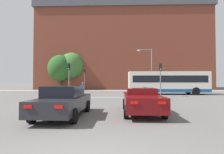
{
  "coord_description": "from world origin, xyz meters",
  "views": [
    {
      "loc": [
        0.6,
        -3.37,
        1.75
      ],
      "look_at": [
        -0.1,
        19.79,
        2.36
      ],
      "focal_mm": 28.0,
      "sensor_mm": 36.0,
      "label": 1
    }
  ],
  "objects": [
    {
      "name": "traffic_light_near_right",
      "position": [
        5.53,
        16.69,
        2.58
      ],
      "size": [
        0.26,
        0.31,
        3.81
      ],
      "color": "slate",
      "rests_on": "ground_plane"
    },
    {
      "name": "bus_crossing_lead",
      "position": [
        7.46,
        20.72,
        1.66
      ],
      "size": [
        10.58,
        2.74,
        3.09
      ],
      "rotation": [
        0.0,
        0.0,
        1.57
      ],
      "color": "silver",
      "rests_on": "ground_plane"
    },
    {
      "name": "traffic_light_far_left",
      "position": [
        -5.63,
        29.47,
        2.75
      ],
      "size": [
        0.26,
        0.31,
        4.09
      ],
      "color": "slate",
      "rests_on": "ground_plane"
    },
    {
      "name": "brick_civic_building",
      "position": [
        1.96,
        41.98,
        10.28
      ],
      "size": [
        39.94,
        16.64,
        26.91
      ],
      "color": "brown",
      "rests_on": "ground_plane"
    },
    {
      "name": "pedestrian_walking_east",
      "position": [
        7.52,
        29.39,
        1.06
      ],
      "size": [
        0.26,
        0.4,
        1.79
      ],
      "rotation": [
        0.0,
        0.0,
        4.7
      ],
      "color": "brown",
      "rests_on": "ground_plane"
    },
    {
      "name": "tree_by_building",
      "position": [
        -11.47,
        33.41,
        4.63
      ],
      "size": [
        5.35,
        5.35,
        7.44
      ],
      "color": "#4C3823",
      "rests_on": "ground_plane"
    },
    {
      "name": "traffic_light_near_left",
      "position": [
        -5.15,
        17.17,
        2.65
      ],
      "size": [
        0.26,
        0.31,
        3.93
      ],
      "color": "slate",
      "rests_on": "ground_plane"
    },
    {
      "name": "stop_line_strip",
      "position": [
        0.0,
        16.12,
        0.0
      ],
      "size": [
        8.02,
        0.3,
        0.01
      ],
      "primitive_type": "cube",
      "color": "silver",
      "rests_on": "ground_plane"
    },
    {
      "name": "car_saloon_left",
      "position": [
        -2.07,
        5.34,
        0.78
      ],
      "size": [
        2.07,
        4.82,
        1.52
      ],
      "rotation": [
        0.0,
        0.0,
        -0.02
      ],
      "color": "#232328",
      "rests_on": "ground_plane"
    },
    {
      "name": "pedestrian_waiting",
      "position": [
        -6.03,
        29.77,
        0.96
      ],
      "size": [
        0.45,
        0.42,
        1.64
      ],
      "rotation": [
        0.0,
        0.0,
        5.59
      ],
      "color": "black",
      "rests_on": "ground_plane"
    },
    {
      "name": "far_pavement",
      "position": [
        0.0,
        30.07,
        0.01
      ],
      "size": [
        68.91,
        2.5,
        0.01
      ],
      "primitive_type": "cube",
      "color": "#A09B91",
      "rests_on": "ground_plane"
    },
    {
      "name": "street_lamp_junction",
      "position": [
        5.38,
        23.08,
        4.16
      ],
      "size": [
        2.27,
        0.36,
        6.72
      ],
      "color": "slate",
      "rests_on": "ground_plane"
    },
    {
      "name": "car_roadster_right",
      "position": [
        1.93,
        6.37,
        0.72
      ],
      "size": [
        2.07,
        4.76,
        1.38
      ],
      "rotation": [
        0.0,
        0.0,
        -0.02
      ],
      "color": "#600C0F",
      "rests_on": "ground_plane"
    },
    {
      "name": "tree_kerbside",
      "position": [
        -9.34,
        34.44,
        5.17
      ],
      "size": [
        5.51,
        5.51,
        8.07
      ],
      "color": "#4C3823",
      "rests_on": "ground_plane"
    },
    {
      "name": "traffic_light_far_right",
      "position": [
        5.1,
        29.05,
        2.48
      ],
      "size": [
        0.26,
        0.31,
        3.66
      ],
      "color": "slate",
      "rests_on": "ground_plane"
    },
    {
      "name": "pedestrian_walking_west",
      "position": [
        -8.68,
        30.13,
        1.01
      ],
      "size": [
        0.29,
        0.43,
        1.71
      ],
      "rotation": [
        0.0,
        0.0,
        1.4
      ],
      "color": "black",
      "rests_on": "ground_plane"
    }
  ]
}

